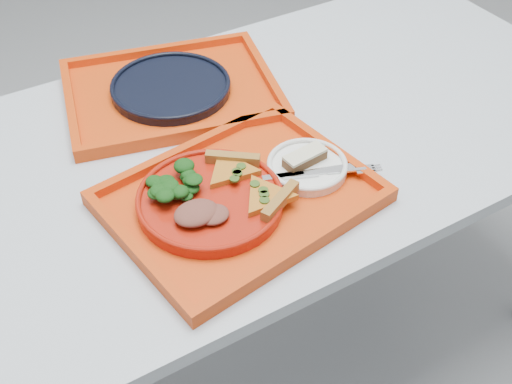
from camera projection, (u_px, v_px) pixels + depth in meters
ground at (256, 343)px, 1.82m from camera, size 10.00×10.00×0.00m
table at (256, 161)px, 1.36m from camera, size 1.60×0.80×0.75m
tray_main at (240, 200)px, 1.16m from camera, size 0.49×0.41×0.01m
tray_far at (171, 93)px, 1.41m from camera, size 0.52×0.45×0.01m
dinner_plate at (210, 201)px, 1.13m from camera, size 0.26×0.26×0.02m
side_plate at (307, 168)px, 1.20m from camera, size 0.15×0.15×0.01m
navy_plate at (171, 88)px, 1.40m from camera, size 0.26×0.26×0.02m
pizza_slice_a at (266, 195)px, 1.12m from camera, size 0.14×0.15×0.02m
pizza_slice_b at (230, 169)px, 1.17m from camera, size 0.15×0.15×0.02m
salad_heap at (172, 182)px, 1.13m from camera, size 0.09×0.08×0.04m
meat_portion at (196, 213)px, 1.08m from camera, size 0.08×0.06×0.02m
dessert_bar at (305, 158)px, 1.20m from camera, size 0.09×0.04×0.02m
knife at (311, 172)px, 1.18m from camera, size 0.18×0.07×0.01m
fork at (326, 172)px, 1.18m from camera, size 0.18×0.09×0.01m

